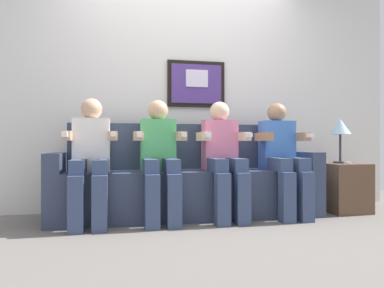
# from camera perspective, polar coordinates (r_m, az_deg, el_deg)

# --- Properties ---
(ground_plane) EXTENTS (6.43, 6.43, 0.00)m
(ground_plane) POSITION_cam_1_polar(r_m,az_deg,el_deg) (3.19, 0.56, -12.66)
(ground_plane) COLOR #66605B
(back_wall_assembly) EXTENTS (4.94, 0.10, 2.60)m
(back_wall_assembly) POSITION_cam_1_polar(r_m,az_deg,el_deg) (3.91, -1.80, 8.85)
(back_wall_assembly) COLOR silver
(back_wall_assembly) RESTS_ON ground_plane
(couch) EXTENTS (2.54, 0.58, 0.90)m
(couch) POSITION_cam_1_polar(r_m,az_deg,el_deg) (3.46, -0.61, -6.44)
(couch) COLOR #333D56
(couch) RESTS_ON ground_plane
(person_leftmost) EXTENTS (0.46, 0.56, 1.11)m
(person_leftmost) POSITION_cam_1_polar(r_m,az_deg,el_deg) (3.21, -15.94, -1.68)
(person_leftmost) COLOR white
(person_leftmost) RESTS_ON ground_plane
(person_left_center) EXTENTS (0.46, 0.56, 1.11)m
(person_left_center) POSITION_cam_1_polar(r_m,az_deg,el_deg) (3.22, -5.25, -1.67)
(person_left_center) COLOR #4CB266
(person_left_center) RESTS_ON ground_plane
(person_right_center) EXTENTS (0.46, 0.56, 1.11)m
(person_right_center) POSITION_cam_1_polar(r_m,az_deg,el_deg) (3.35, 5.00, -1.61)
(person_right_center) COLOR pink
(person_right_center) RESTS_ON ground_plane
(person_rightmost) EXTENTS (0.46, 0.56, 1.11)m
(person_rightmost) POSITION_cam_1_polar(r_m,az_deg,el_deg) (3.57, 14.27, -1.52)
(person_rightmost) COLOR #3F72CC
(person_rightmost) RESTS_ON ground_plane
(side_table_right) EXTENTS (0.40, 0.40, 0.50)m
(side_table_right) POSITION_cam_1_polar(r_m,az_deg,el_deg) (4.01, 23.24, -6.44)
(side_table_right) COLOR brown
(side_table_right) RESTS_ON ground_plane
(table_lamp) EXTENTS (0.22, 0.22, 0.46)m
(table_lamp) POSITION_cam_1_polar(r_m,az_deg,el_deg) (4.00, 22.66, 2.27)
(table_lamp) COLOR #333338
(table_lamp) RESTS_ON side_table_right
(spare_remote_on_table) EXTENTS (0.04, 0.13, 0.02)m
(spare_remote_on_table) POSITION_cam_1_polar(r_m,az_deg,el_deg) (3.93, 23.53, -2.77)
(spare_remote_on_table) COLOR white
(spare_remote_on_table) RESTS_ON side_table_right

